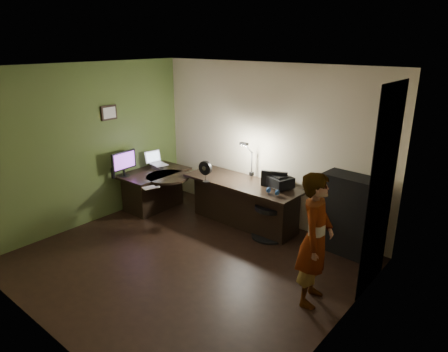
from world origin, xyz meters
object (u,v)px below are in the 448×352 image
Objects in this scene: monitor at (124,167)px; office_chair at (270,207)px; cabinet at (349,215)px; desk_right at (242,203)px; person at (315,240)px; desk_left at (155,190)px.

office_chair is at bearing 15.75° from monitor.
monitor is at bearing -158.09° from cabinet.
monitor is (-1.93, -0.96, 0.49)m from desk_right.
monitor is 0.31× the size of person.
desk_right is 1.79m from cabinet.
desk_right is 1.27× the size of person.
desk_right is 2.21m from monitor.
monitor is at bearing 176.73° from office_chair.
person reaches higher than desk_right.
desk_left is 1.77m from desk_right.
person is at bearing -6.07° from monitor.
cabinet is 1.44m from person.
person is at bearing -61.38° from office_chair.
office_chair is at bearing 37.39° from person.
office_chair reaches higher than desk_left.
desk_right is 1.75× the size of cabinet.
monitor reaches higher than desk_left.
monitor is at bearing 73.68° from person.
desk_left is at bearing 61.46° from monitor.
monitor is 2.72m from office_chair.
person is (1.94, -1.14, 0.43)m from desk_right.
desk_right is at bearing 45.82° from person.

